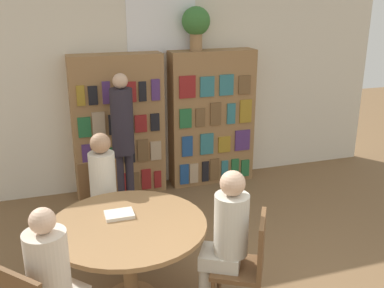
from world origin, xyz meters
name	(u,v)px	position (x,y,z in m)	size (l,w,h in m)	color
wall_back	(162,75)	(0.00, 3.44, 1.51)	(6.40, 0.07, 3.00)	beige
bookshelf_left	(118,126)	(-0.64, 3.25, 0.91)	(1.16, 0.34, 1.83)	olive
bookshelf_right	(212,118)	(0.64, 3.25, 0.91)	(1.16, 0.34, 1.83)	olive
flower_vase	(196,23)	(0.41, 3.25, 2.17)	(0.36, 0.36, 0.55)	#997047
reading_table	(128,235)	(-0.94, 0.97, 0.63)	(1.30, 1.30, 0.74)	olive
chair_left_side	(101,201)	(-1.05, 1.96, 0.51)	(0.44, 0.44, 0.90)	brown
chair_far_side	(247,262)	(-0.08, 0.48, 0.51)	(0.55, 0.55, 0.90)	brown
seated_reader_left	(104,188)	(-1.03, 1.78, 0.73)	(0.29, 0.38, 1.27)	beige
seated_reader_right	(226,234)	(-0.24, 0.57, 0.73)	(0.41, 0.40, 1.27)	beige
seated_reader_back	(54,277)	(-1.54, 0.43, 0.72)	(0.43, 0.43, 1.25)	beige
librarian_standing	(123,130)	(-0.67, 2.75, 1.01)	(0.26, 0.53, 1.68)	#28232D
open_book_on_table	(119,214)	(-0.99, 1.12, 0.75)	(0.24, 0.18, 0.03)	silver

